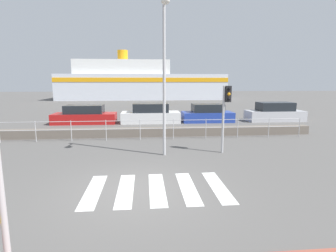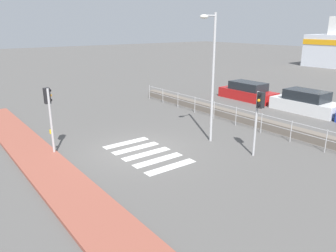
# 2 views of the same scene
# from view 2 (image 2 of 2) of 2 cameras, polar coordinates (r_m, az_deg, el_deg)

# --- Properties ---
(ground_plane) EXTENTS (160.00, 160.00, 0.00)m
(ground_plane) POSITION_cam_2_polar(r_m,az_deg,el_deg) (15.30, -4.96, -4.21)
(ground_plane) COLOR #565451
(sidewalk_brick) EXTENTS (24.00, 1.80, 0.12)m
(sidewalk_brick) POSITION_cam_2_polar(r_m,az_deg,el_deg) (13.73, -19.70, -7.50)
(sidewalk_brick) COLOR #934C3D
(sidewalk_brick) RESTS_ON ground_plane
(crosswalk) EXTENTS (4.05, 2.40, 0.01)m
(crosswalk) POSITION_cam_2_polar(r_m,az_deg,el_deg) (14.84, -3.76, -4.85)
(crosswalk) COLOR silver
(crosswalk) RESTS_ON ground_plane
(seawall) EXTENTS (19.77, 0.55, 0.49)m
(seawall) POSITION_cam_2_polar(r_m,az_deg,el_deg) (19.98, 13.37, 1.24)
(seawall) COLOR #6B6056
(seawall) RESTS_ON ground_plane
(harbor_fence) EXTENTS (17.83, 0.04, 1.09)m
(harbor_fence) POSITION_cam_2_polar(r_m,az_deg,el_deg) (19.21, 11.79, 2.18)
(harbor_fence) COLOR #B2B2B5
(harbor_fence) RESTS_ON ground_plane
(traffic_light_near) EXTENTS (0.34, 0.32, 2.99)m
(traffic_light_near) POSITION_cam_2_polar(r_m,az_deg,el_deg) (15.09, -20.01, 3.10)
(traffic_light_near) COLOR #B2B2B5
(traffic_light_near) RESTS_ON ground_plane
(traffic_light_far) EXTENTS (0.34, 0.32, 2.89)m
(traffic_light_far) POSITION_cam_2_polar(r_m,az_deg,el_deg) (14.41, 15.51, 2.76)
(traffic_light_far) COLOR #B2B2B5
(traffic_light_far) RESTS_ON ground_plane
(streetlamp) EXTENTS (0.32, 0.96, 6.11)m
(streetlamp) POSITION_cam_2_polar(r_m,az_deg,el_deg) (15.62, 7.50, 10.44)
(streetlamp) COLOR #B2B2B5
(streetlamp) RESTS_ON ground_plane
(parked_car_red) EXTENTS (4.57, 1.76, 1.37)m
(parked_car_red) POSITION_cam_2_polar(r_m,az_deg,el_deg) (26.40, 13.69, 5.77)
(parked_car_red) COLOR #B21919
(parked_car_red) RESTS_ON ground_plane
(parked_car_white) EXTENTS (4.39, 1.86, 1.47)m
(parked_car_white) POSITION_cam_2_polar(r_m,az_deg,el_deg) (23.68, 22.85, 3.75)
(parked_car_white) COLOR silver
(parked_car_white) RESTS_ON ground_plane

